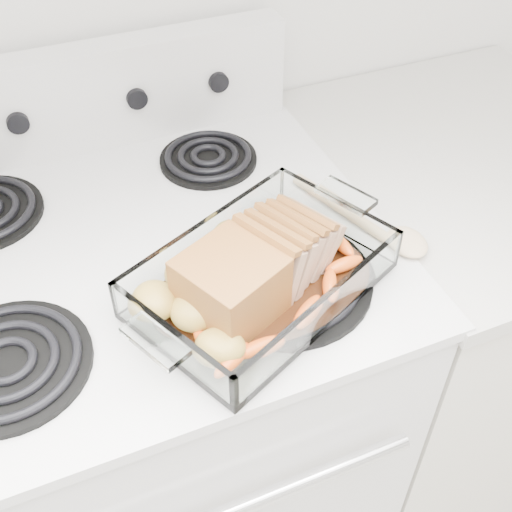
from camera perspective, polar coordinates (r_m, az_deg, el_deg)
name	(u,v)px	position (r m, az deg, el deg)	size (l,w,h in m)	color
electric_range	(157,413)	(1.33, -8.77, -13.62)	(0.78, 0.70, 1.12)	silver
counter_right	(437,320)	(1.54, 15.77, -5.50)	(0.58, 0.68, 0.93)	silver
baking_dish	(262,281)	(0.88, 0.51, -2.25)	(0.34, 0.22, 0.07)	white
pork_roast	(246,268)	(0.85, -0.90, -1.09)	(0.23, 0.11, 0.09)	brown
roast_vegetables	(248,257)	(0.89, -0.74, -0.13)	(0.39, 0.21, 0.05)	orange
wooden_spoon	(378,226)	(1.00, 10.82, 2.61)	(0.12, 0.25, 0.02)	#C2AF8F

